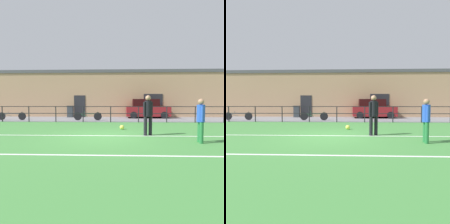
# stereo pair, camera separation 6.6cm
# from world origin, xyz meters

# --- Properties ---
(ground) EXTENTS (60.00, 44.00, 0.04)m
(ground) POSITION_xyz_m (0.00, 0.00, -0.02)
(ground) COLOR #42843D
(field_line_touchline) EXTENTS (36.00, 0.11, 0.00)m
(field_line_touchline) POSITION_xyz_m (0.00, 0.20, 0.00)
(field_line_touchline) COLOR white
(field_line_touchline) RESTS_ON ground
(field_line_hash) EXTENTS (36.00, 0.11, 0.00)m
(field_line_hash) POSITION_xyz_m (0.00, -2.98, 0.00)
(field_line_hash) COLOR white
(field_line_hash) RESTS_ON ground
(pavement_strip) EXTENTS (48.00, 5.00, 0.02)m
(pavement_strip) POSITION_xyz_m (0.00, 8.50, 0.01)
(pavement_strip) COLOR slate
(pavement_strip) RESTS_ON ground
(perimeter_fence) EXTENTS (36.07, 0.07, 1.15)m
(perimeter_fence) POSITION_xyz_m (0.00, 6.00, 0.75)
(perimeter_fence) COLOR black
(perimeter_fence) RESTS_ON ground
(clubhouse_facade) EXTENTS (28.00, 2.56, 4.58)m
(clubhouse_facade) POSITION_xyz_m (0.00, 12.20, 2.30)
(clubhouse_facade) COLOR tan
(clubhouse_facade) RESTS_ON ground
(player_goalkeeper) EXTENTS (0.44, 0.31, 1.75)m
(player_goalkeeper) POSITION_xyz_m (1.89, 0.38, 0.99)
(player_goalkeeper) COLOR black
(player_goalkeeper) RESTS_ON ground
(player_striker) EXTENTS (0.28, 0.43, 1.57)m
(player_striker) POSITION_xyz_m (3.54, -1.15, 0.89)
(player_striker) COLOR #237038
(player_striker) RESTS_ON ground
(soccer_ball_match) EXTENTS (0.23, 0.23, 0.23)m
(soccer_ball_match) POSITION_xyz_m (0.78, 2.20, 0.12)
(soccer_ball_match) COLOR #E5E04C
(soccer_ball_match) RESTS_ON ground
(parked_car_red) EXTENTS (3.87, 1.88, 1.70)m
(parked_car_red) POSITION_xyz_m (3.12, 9.94, 0.82)
(parked_car_red) COLOR maroon
(parked_car_red) RESTS_ON pavement_strip
(bicycle_parked_0) EXTENTS (2.29, 0.04, 0.72)m
(bicycle_parked_0) POSITION_xyz_m (-7.95, 7.20, 0.34)
(bicycle_parked_0) COLOR black
(bicycle_parked_0) RESTS_ON pavement_strip
(bicycle_parked_1) EXTENTS (2.20, 0.04, 0.73)m
(bicycle_parked_1) POSITION_xyz_m (-1.86, 7.20, 0.35)
(bicycle_parked_1) COLOR black
(bicycle_parked_1) RESTS_ON pavement_strip
(trash_bin_0) EXTENTS (0.56, 0.47, 1.09)m
(trash_bin_0) POSITION_xyz_m (-4.02, 10.31, 0.57)
(trash_bin_0) COLOR #33383D
(trash_bin_0) RESTS_ON pavement_strip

